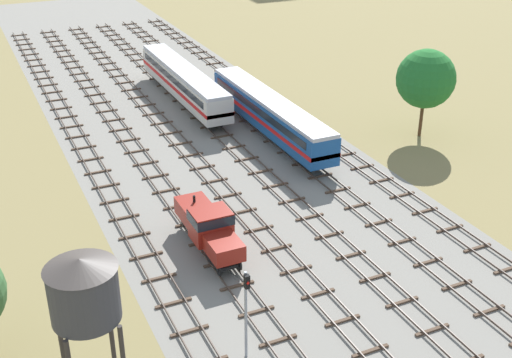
% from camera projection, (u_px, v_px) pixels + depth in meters
% --- Properties ---
extents(ground_plane, '(480.00, 480.00, 0.00)m').
position_uv_depth(ground_plane, '(250.00, 189.00, 56.14)').
color(ground_plane, olive).
extents(ballast_bed, '(25.89, 176.00, 0.01)m').
position_uv_depth(ballast_bed, '(250.00, 189.00, 56.14)').
color(ballast_bed, gray).
rests_on(ballast_bed, ground).
extents(track_far_left, '(2.40, 126.00, 0.29)m').
position_uv_depth(track_far_left, '(119.00, 208.00, 52.76)').
color(track_far_left, '#47382D').
rests_on(track_far_left, ground).
extents(track_left, '(2.40, 126.00, 0.29)m').
position_uv_depth(track_left, '(172.00, 198.00, 54.41)').
color(track_left, '#47382D').
rests_on(track_left, ground).
extents(track_centre_left, '(2.40, 126.00, 0.29)m').
position_uv_depth(track_centre_left, '(221.00, 187.00, 56.07)').
color(track_centre_left, '#47382D').
rests_on(track_centre_left, ground).
extents(track_centre, '(2.40, 126.00, 0.29)m').
position_uv_depth(track_centre, '(268.00, 178.00, 57.72)').
color(track_centre, '#47382D').
rests_on(track_centre, ground).
extents(track_centre_right, '(2.40, 126.00, 0.29)m').
position_uv_depth(track_centre_right, '(312.00, 169.00, 59.37)').
color(track_centre_right, '#47382D').
rests_on(track_centre_right, ground).
extents(track_right, '(2.40, 126.00, 0.29)m').
position_uv_depth(track_right, '(353.00, 160.00, 61.02)').
color(track_right, '#47382D').
rests_on(track_right, ground).
extents(shunter_loco_left_nearest, '(2.74, 8.46, 3.10)m').
position_uv_depth(shunter_loco_left_nearest, '(209.00, 226.00, 46.64)').
color(shunter_loco_left_nearest, maroon).
rests_on(shunter_loco_left_nearest, ground).
extents(passenger_coach_centre_right_near, '(2.96, 22.00, 3.80)m').
position_uv_depth(passenger_coach_centre_right_near, '(270.00, 112.00, 65.34)').
color(passenger_coach_centre_right_near, '#194C8C').
rests_on(passenger_coach_centre_right_near, ground).
extents(passenger_coach_centre_mid, '(2.96, 22.00, 3.80)m').
position_uv_depth(passenger_coach_centre_mid, '(184.00, 80.00, 74.29)').
color(passenger_coach_centre_mid, beige).
rests_on(passenger_coach_centre_mid, ground).
extents(water_tower, '(3.40, 3.40, 9.35)m').
position_uv_depth(water_tower, '(84.00, 292.00, 30.27)').
color(water_tower, '#2D2826').
rests_on(water_tower, ground).
extents(signal_post_nearest, '(0.28, 0.47, 5.71)m').
position_uv_depth(signal_post_nearest, '(246.00, 305.00, 35.86)').
color(signal_post_nearest, gray).
rests_on(signal_post_nearest, ground).
extents(lineside_tree_1, '(5.75, 5.75, 8.81)m').
position_uv_depth(lineside_tree_1, '(426.00, 79.00, 64.03)').
color(lineside_tree_1, '#4C331E').
rests_on(lineside_tree_1, ground).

